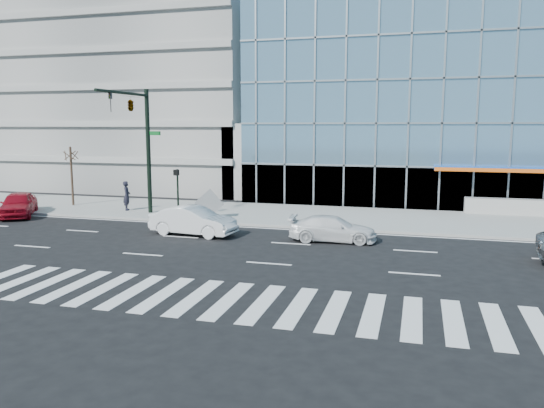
{
  "coord_description": "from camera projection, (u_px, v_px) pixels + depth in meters",
  "views": [
    {
      "loc": [
        6.03,
        -25.15,
        5.82
      ],
      "look_at": [
        -1.81,
        3.0,
        1.5
      ],
      "focal_mm": 35.0,
      "sensor_mm": 36.0,
      "label": 1
    }
  ],
  "objects": [
    {
      "name": "pedestrian",
      "position": [
        127.0,
        196.0,
        35.82
      ],
      "size": [
        0.72,
        0.85,
        1.98
      ],
      "primitive_type": "imported",
      "rotation": [
        0.0,
        0.0,
        1.98
      ],
      "color": "black",
      "rests_on": "sidewalk"
    },
    {
      "name": "red_sedan",
      "position": [
        18.0,
        204.0,
        34.25
      ],
      "size": [
        4.02,
        4.99,
        1.6
      ],
      "primitive_type": "imported",
      "rotation": [
        0.0,
        0.0,
        0.54
      ],
      "color": "maroon",
      "rests_on": "ground"
    },
    {
      "name": "sidewalk",
      "position": [
        320.0,
        216.0,
        34.03
      ],
      "size": [
        120.0,
        8.0,
        0.15
      ],
      "primitive_type": "cube",
      "color": "gray",
      "rests_on": "ground"
    },
    {
      "name": "ped_signal_post",
      "position": [
        177.0,
        185.0,
        33.07
      ],
      "size": [
        0.3,
        0.33,
        3.0
      ],
      "color": "black",
      "rests_on": "sidewalk"
    },
    {
      "name": "ground",
      "position": [
        291.0,
        244.0,
        26.41
      ],
      "size": [
        160.0,
        160.0,
        0.0
      ],
      "primitive_type": "plane",
      "color": "black",
      "rests_on": "ground"
    },
    {
      "name": "theatre_building",
      "position": [
        516.0,
        106.0,
        46.38
      ],
      "size": [
        42.0,
        26.0,
        15.0
      ],
      "primitive_type": "cube",
      "color": "#729FBE",
      "rests_on": "ground"
    },
    {
      "name": "white_suv",
      "position": [
        333.0,
        229.0,
        26.91
      ],
      "size": [
        4.56,
        2.12,
        1.29
      ],
      "primitive_type": "imported",
      "rotation": [
        0.0,
        0.0,
        1.64
      ],
      "color": "white",
      "rests_on": "ground"
    },
    {
      "name": "tilted_panel",
      "position": [
        209.0,
        204.0,
        32.72
      ],
      "size": [
        1.79,
        0.5,
        1.83
      ],
      "primitive_type": "cube",
      "rotation": [
        0.0,
        0.85,
        0.25
      ],
      "color": "#959595",
      "rests_on": "sidewalk"
    },
    {
      "name": "ramp_block",
      "position": [
        272.0,
        160.0,
        44.72
      ],
      "size": [
        6.0,
        8.0,
        6.0
      ],
      "primitive_type": "cube",
      "color": "gray",
      "rests_on": "ground"
    },
    {
      "name": "tower_backdrop",
      "position": [
        222.0,
        26.0,
        97.57
      ],
      "size": [
        14.0,
        14.0,
        48.0
      ],
      "primitive_type": "cube",
      "color": "gray",
      "rests_on": "ground"
    },
    {
      "name": "white_sedan",
      "position": [
        193.0,
        221.0,
        28.43
      ],
      "size": [
        4.86,
        2.17,
        1.55
      ],
      "primitive_type": "imported",
      "rotation": [
        0.0,
        0.0,
        1.46
      ],
      "color": "silver",
      "rests_on": "ground"
    },
    {
      "name": "street_tree_near",
      "position": [
        71.0,
        155.0,
        37.78
      ],
      "size": [
        1.1,
        1.1,
        4.23
      ],
      "color": "#332319",
      "rests_on": "sidewalk"
    },
    {
      "name": "parking_garage",
      "position": [
        163.0,
        85.0,
        55.04
      ],
      "size": [
        24.0,
        24.0,
        20.0
      ],
      "primitive_type": "cube",
      "color": "gray",
      "rests_on": "ground"
    },
    {
      "name": "traffic_signal",
      "position": [
        136.0,
        120.0,
        32.78
      ],
      "size": [
        1.14,
        5.74,
        8.0
      ],
      "color": "black",
      "rests_on": "sidewalk"
    }
  ]
}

